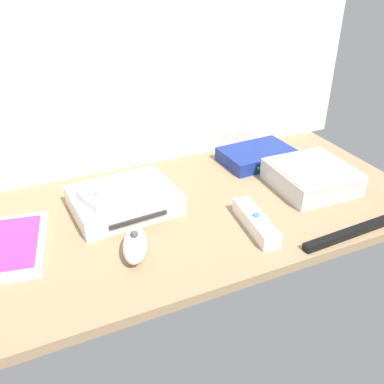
{
  "coord_description": "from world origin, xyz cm",
  "views": [
    {
      "loc": [
        -31.56,
        -69.71,
        48.99
      ],
      "look_at": [
        0.0,
        0.0,
        4.0
      ],
      "focal_mm": 39.83,
      "sensor_mm": 36.0,
      "label": 1
    }
  ],
  "objects_px": {
    "network_router": "(257,156)",
    "mini_computer": "(312,177)",
    "remote_classic_pad": "(117,191)",
    "sensor_bar": "(354,231)",
    "remote_nunchuk": "(135,245)",
    "remote_wand": "(256,222)",
    "game_console": "(124,200)",
    "game_case": "(7,246)"
  },
  "relations": [
    {
      "from": "network_router",
      "to": "sensor_bar",
      "type": "relative_size",
      "value": 0.77
    },
    {
      "from": "mini_computer",
      "to": "remote_nunchuk",
      "type": "relative_size",
      "value": 1.6
    },
    {
      "from": "game_console",
      "to": "remote_classic_pad",
      "type": "distance_m",
      "value": 0.04
    },
    {
      "from": "remote_nunchuk",
      "to": "remote_classic_pad",
      "type": "relative_size",
      "value": 0.68
    },
    {
      "from": "network_router",
      "to": "remote_nunchuk",
      "type": "distance_m",
      "value": 0.46
    },
    {
      "from": "remote_nunchuk",
      "to": "game_case",
      "type": "bearing_deg",
      "value": 173.88
    },
    {
      "from": "game_console",
      "to": "game_case",
      "type": "bearing_deg",
      "value": -172.98
    },
    {
      "from": "game_case",
      "to": "sensor_bar",
      "type": "bearing_deg",
      "value": -9.22
    },
    {
      "from": "sensor_bar",
      "to": "remote_nunchuk",
      "type": "bearing_deg",
      "value": 161.35
    },
    {
      "from": "game_console",
      "to": "mini_computer",
      "type": "relative_size",
      "value": 1.26
    },
    {
      "from": "game_case",
      "to": "remote_classic_pad",
      "type": "distance_m",
      "value": 0.23
    },
    {
      "from": "network_router",
      "to": "mini_computer",
      "type": "bearing_deg",
      "value": -77.71
    },
    {
      "from": "mini_computer",
      "to": "sensor_bar",
      "type": "distance_m",
      "value": 0.19
    },
    {
      "from": "game_case",
      "to": "remote_nunchuk",
      "type": "relative_size",
      "value": 1.95
    },
    {
      "from": "network_router",
      "to": "remote_wand",
      "type": "relative_size",
      "value": 1.23
    },
    {
      "from": "remote_nunchuk",
      "to": "remote_classic_pad",
      "type": "xyz_separation_m",
      "value": [
        0.01,
        0.14,
        0.03
      ]
    },
    {
      "from": "game_case",
      "to": "remote_wand",
      "type": "distance_m",
      "value": 0.47
    },
    {
      "from": "remote_classic_pad",
      "to": "game_console",
      "type": "bearing_deg",
      "value": 24.2
    },
    {
      "from": "remote_nunchuk",
      "to": "remote_classic_pad",
      "type": "distance_m",
      "value": 0.15
    },
    {
      "from": "remote_nunchuk",
      "to": "remote_classic_pad",
      "type": "bearing_deg",
      "value": 106.91
    },
    {
      "from": "sensor_bar",
      "to": "mini_computer",
      "type": "bearing_deg",
      "value": 75.09
    },
    {
      "from": "remote_nunchuk",
      "to": "remote_classic_pad",
      "type": "height_order",
      "value": "remote_classic_pad"
    },
    {
      "from": "remote_classic_pad",
      "to": "mini_computer",
      "type": "bearing_deg",
      "value": -25.83
    },
    {
      "from": "remote_wand",
      "to": "remote_classic_pad",
      "type": "distance_m",
      "value": 0.28
    },
    {
      "from": "network_router",
      "to": "remote_classic_pad",
      "type": "distance_m",
      "value": 0.4
    },
    {
      "from": "network_router",
      "to": "remote_classic_pad",
      "type": "xyz_separation_m",
      "value": [
        -0.39,
        -0.09,
        0.04
      ]
    },
    {
      "from": "network_router",
      "to": "sensor_bar",
      "type": "xyz_separation_m",
      "value": [
        0.0,
        -0.35,
        -0.01
      ]
    },
    {
      "from": "remote_wand",
      "to": "remote_nunchuk",
      "type": "bearing_deg",
      "value": -178.61
    },
    {
      "from": "game_console",
      "to": "network_router",
      "type": "bearing_deg",
      "value": 8.15
    },
    {
      "from": "remote_classic_pad",
      "to": "sensor_bar",
      "type": "bearing_deg",
      "value": -49.83
    },
    {
      "from": "mini_computer",
      "to": "network_router",
      "type": "bearing_deg",
      "value": 104.98
    },
    {
      "from": "remote_nunchuk",
      "to": "sensor_bar",
      "type": "relative_size",
      "value": 0.45
    },
    {
      "from": "game_case",
      "to": "remote_nunchuk",
      "type": "xyz_separation_m",
      "value": [
        0.21,
        -0.11,
        0.01
      ]
    },
    {
      "from": "mini_computer",
      "to": "remote_wand",
      "type": "height_order",
      "value": "mini_computer"
    },
    {
      "from": "mini_computer",
      "to": "sensor_bar",
      "type": "xyz_separation_m",
      "value": [
        -0.04,
        -0.19,
        -0.02
      ]
    },
    {
      "from": "game_console",
      "to": "network_router",
      "type": "relative_size",
      "value": 1.19
    },
    {
      "from": "game_console",
      "to": "remote_wand",
      "type": "relative_size",
      "value": 1.46
    },
    {
      "from": "remote_wand",
      "to": "mini_computer",
      "type": "bearing_deg",
      "value": 30.26
    },
    {
      "from": "mini_computer",
      "to": "remote_classic_pad",
      "type": "height_order",
      "value": "remote_classic_pad"
    },
    {
      "from": "remote_wand",
      "to": "remote_nunchuk",
      "type": "distance_m",
      "value": 0.24
    },
    {
      "from": "remote_nunchuk",
      "to": "sensor_bar",
      "type": "xyz_separation_m",
      "value": [
        0.4,
        -0.12,
        -0.01
      ]
    },
    {
      "from": "mini_computer",
      "to": "remote_nunchuk",
      "type": "distance_m",
      "value": 0.45
    }
  ]
}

